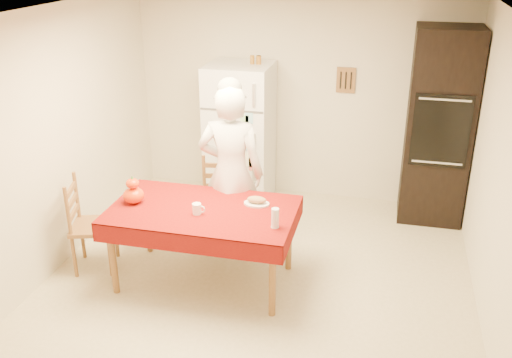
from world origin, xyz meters
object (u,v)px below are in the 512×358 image
(refrigerator, at_px, (240,134))
(coffee_mug, at_px, (197,209))
(dining_table, at_px, (203,216))
(bread_plate, at_px, (257,204))
(wine_glass, at_px, (275,218))
(chair_left, at_px, (86,221))
(oven_cabinet, at_px, (439,127))
(seated_woman, at_px, (231,174))
(chair_far, at_px, (220,199))
(pumpkin_lower, at_px, (134,195))

(refrigerator, bearing_deg, coffee_mug, -86.14)
(dining_table, relative_size, coffee_mug, 17.00)
(bread_plate, bearing_deg, wine_glass, -57.16)
(dining_table, distance_m, wine_glass, 0.76)
(chair_left, bearing_deg, oven_cabinet, -76.34)
(seated_woman, bearing_deg, oven_cabinet, -146.96)
(seated_woman, bearing_deg, coffee_mug, 77.06)
(chair_far, xyz_separation_m, pumpkin_lower, (-0.59, -0.79, 0.33))
(pumpkin_lower, distance_m, wine_glass, 1.39)
(dining_table, distance_m, seated_woman, 0.60)
(refrigerator, relative_size, wine_glass, 9.66)
(pumpkin_lower, bearing_deg, coffee_mug, -7.54)
(wine_glass, bearing_deg, oven_cabinet, 56.36)
(refrigerator, xyz_separation_m, wine_glass, (0.87, -2.08, -0.00))
(refrigerator, xyz_separation_m, chair_far, (0.07, -1.11, -0.34))
(oven_cabinet, relative_size, wine_glass, 12.50)
(dining_table, bearing_deg, oven_cabinet, 42.13)
(coffee_mug, xyz_separation_m, bread_plate, (0.48, 0.31, -0.04))
(chair_left, distance_m, pumpkin_lower, 0.62)
(chair_far, height_order, coffee_mug, chair_far)
(chair_left, height_order, pumpkin_lower, chair_left)
(coffee_mug, bearing_deg, chair_left, 176.33)
(coffee_mug, bearing_deg, chair_far, 93.95)
(seated_woman, bearing_deg, chair_far, -50.10)
(wine_glass, xyz_separation_m, bread_plate, (-0.26, 0.40, -0.08))
(dining_table, relative_size, seated_woman, 0.94)
(oven_cabinet, xyz_separation_m, seated_woman, (-2.01, -1.38, -0.20))
(bread_plate, bearing_deg, chair_left, -171.83)
(oven_cabinet, height_order, chair_far, oven_cabinet)
(wine_glass, relative_size, bread_plate, 0.73)
(coffee_mug, distance_m, wine_glass, 0.74)
(dining_table, height_order, seated_woman, seated_woman)
(oven_cabinet, distance_m, chair_left, 3.90)
(chair_far, xyz_separation_m, seated_woman, (0.19, -0.22, 0.39))
(chair_left, relative_size, wine_glass, 5.40)
(chair_left, bearing_deg, bread_plate, -98.74)
(chair_left, bearing_deg, seated_woman, -82.99)
(wine_glass, bearing_deg, seated_woman, 128.94)
(refrigerator, xyz_separation_m, coffee_mug, (0.13, -1.99, -0.04))
(chair_far, relative_size, bread_plate, 3.96)
(wine_glass, distance_m, bread_plate, 0.48)
(refrigerator, bearing_deg, chair_left, -118.53)
(oven_cabinet, distance_m, bread_plate, 2.42)
(chair_far, bearing_deg, seated_woman, -56.33)
(wine_glass, bearing_deg, chair_left, 175.16)
(chair_left, xyz_separation_m, wine_glass, (1.91, -0.16, 0.34))
(seated_woman, height_order, wine_glass, seated_woman)
(pumpkin_lower, xyz_separation_m, wine_glass, (1.38, -0.17, 0.01))
(dining_table, bearing_deg, seated_woman, 77.80)
(chair_far, height_order, chair_left, same)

